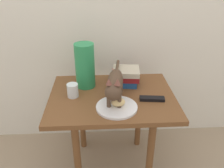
{
  "coord_description": "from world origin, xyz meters",
  "views": [
    {
      "loc": [
        -0.07,
        -1.26,
        1.36
      ],
      "look_at": [
        0.0,
        0.0,
        0.69
      ],
      "focal_mm": 37.49,
      "sensor_mm": 36.0,
      "label": 1
    }
  ],
  "objects_px": {
    "plate": "(117,107)",
    "book_stack": "(126,76)",
    "bread_roll": "(118,102)",
    "green_vase": "(85,66)",
    "tv_remote": "(152,99)",
    "cat": "(115,84)",
    "side_table": "(112,107)",
    "candle_jar": "(73,91)"
  },
  "relations": [
    {
      "from": "cat",
      "to": "green_vase",
      "type": "relative_size",
      "value": 1.61
    },
    {
      "from": "side_table",
      "to": "tv_remote",
      "type": "xyz_separation_m",
      "value": [
        0.24,
        -0.07,
        0.1
      ]
    },
    {
      "from": "book_stack",
      "to": "cat",
      "type": "bearing_deg",
      "value": -109.95
    },
    {
      "from": "tv_remote",
      "to": "green_vase",
      "type": "bearing_deg",
      "value": 159.29
    },
    {
      "from": "plate",
      "to": "book_stack",
      "type": "bearing_deg",
      "value": 74.63
    },
    {
      "from": "book_stack",
      "to": "candle_jar",
      "type": "relative_size",
      "value": 2.29
    },
    {
      "from": "plate",
      "to": "tv_remote",
      "type": "bearing_deg",
      "value": 18.71
    },
    {
      "from": "book_stack",
      "to": "tv_remote",
      "type": "height_order",
      "value": "book_stack"
    },
    {
      "from": "candle_jar",
      "to": "bread_roll",
      "type": "bearing_deg",
      "value": -27.23
    },
    {
      "from": "plate",
      "to": "bread_roll",
      "type": "xyz_separation_m",
      "value": [
        0.01,
        0.0,
        0.03
      ]
    },
    {
      "from": "plate",
      "to": "green_vase",
      "type": "relative_size",
      "value": 0.81
    },
    {
      "from": "book_stack",
      "to": "green_vase",
      "type": "bearing_deg",
      "value": -177.4
    },
    {
      "from": "bread_roll",
      "to": "tv_remote",
      "type": "bearing_deg",
      "value": 18.61
    },
    {
      "from": "bread_roll",
      "to": "tv_remote",
      "type": "relative_size",
      "value": 0.53
    },
    {
      "from": "bread_roll",
      "to": "book_stack",
      "type": "height_order",
      "value": "book_stack"
    },
    {
      "from": "bread_roll",
      "to": "green_vase",
      "type": "distance_m",
      "value": 0.36
    },
    {
      "from": "side_table",
      "to": "book_stack",
      "type": "distance_m",
      "value": 0.23
    },
    {
      "from": "side_table",
      "to": "plate",
      "type": "bearing_deg",
      "value": -82.57
    },
    {
      "from": "plate",
      "to": "bread_roll",
      "type": "distance_m",
      "value": 0.03
    },
    {
      "from": "side_table",
      "to": "bread_roll",
      "type": "distance_m",
      "value": 0.19
    },
    {
      "from": "bread_roll",
      "to": "book_stack",
      "type": "xyz_separation_m",
      "value": [
        0.07,
        0.29,
        0.02
      ]
    },
    {
      "from": "side_table",
      "to": "bread_roll",
      "type": "relative_size",
      "value": 9.81
    },
    {
      "from": "side_table",
      "to": "green_vase",
      "type": "distance_m",
      "value": 0.32
    },
    {
      "from": "book_stack",
      "to": "green_vase",
      "type": "height_order",
      "value": "green_vase"
    },
    {
      "from": "plate",
      "to": "tv_remote",
      "type": "distance_m",
      "value": 0.23
    },
    {
      "from": "book_stack",
      "to": "candle_jar",
      "type": "bearing_deg",
      "value": -156.11
    },
    {
      "from": "cat",
      "to": "bread_roll",
      "type": "bearing_deg",
      "value": -70.29
    },
    {
      "from": "bread_roll",
      "to": "book_stack",
      "type": "bearing_deg",
      "value": 75.91
    },
    {
      "from": "plate",
      "to": "green_vase",
      "type": "bearing_deg",
      "value": 123.67
    },
    {
      "from": "book_stack",
      "to": "plate",
      "type": "bearing_deg",
      "value": -105.37
    },
    {
      "from": "bread_roll",
      "to": "cat",
      "type": "distance_m",
      "value": 0.11
    },
    {
      "from": "bread_roll",
      "to": "green_vase",
      "type": "bearing_deg",
      "value": 125.04
    },
    {
      "from": "tv_remote",
      "to": "side_table",
      "type": "bearing_deg",
      "value": 169.53
    },
    {
      "from": "bread_roll",
      "to": "book_stack",
      "type": "relative_size",
      "value": 0.41
    },
    {
      "from": "side_table",
      "to": "bread_roll",
      "type": "bearing_deg",
      "value": -79.37
    },
    {
      "from": "bread_roll",
      "to": "cat",
      "type": "xyz_separation_m",
      "value": [
        -0.02,
        0.05,
        0.09
      ]
    },
    {
      "from": "cat",
      "to": "green_vase",
      "type": "bearing_deg",
      "value": 127.51
    },
    {
      "from": "candle_jar",
      "to": "plate",
      "type": "bearing_deg",
      "value": -28.43
    },
    {
      "from": "plate",
      "to": "tv_remote",
      "type": "relative_size",
      "value": 1.59
    },
    {
      "from": "side_table",
      "to": "book_stack",
      "type": "bearing_deg",
      "value": 55.91
    },
    {
      "from": "plate",
      "to": "book_stack",
      "type": "xyz_separation_m",
      "value": [
        0.08,
        0.29,
        0.05
      ]
    },
    {
      "from": "plate",
      "to": "cat",
      "type": "height_order",
      "value": "cat"
    }
  ]
}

